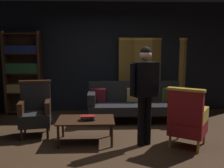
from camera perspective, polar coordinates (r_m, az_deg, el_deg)
The scene contains 12 objects.
ground_plane at distance 4.65m, azimuth 0.42°, elevation -13.16°, with size 10.00×10.00×0.00m, color #3D2819.
back_wall at distance 6.77m, azimuth -0.59°, elevation 5.87°, with size 7.20×0.10×2.80m, color black.
folding_screen at distance 6.90m, azimuth 10.26°, elevation 2.33°, with size 2.15×0.46×1.90m.
bookshelf at distance 6.82m, azimuth -18.90°, elevation 2.65°, with size 0.90×0.32×2.05m.
velvet_couch at distance 5.96m, azimuth 5.04°, elevation -3.74°, with size 2.12×0.78×0.88m.
coffee_table at distance 4.68m, azimuth -5.76°, elevation -8.24°, with size 1.00×0.64×0.42m.
armchair_gilt_accent at distance 4.56m, azimuth 16.21°, elevation -7.46°, with size 0.80×0.80×1.04m.
armchair_wing_left at distance 5.20m, azimuth -16.49°, elevation -5.49°, with size 0.66×0.65×1.04m.
standing_figure at distance 4.41m, azimuth 7.27°, elevation -0.59°, with size 0.54×0.36×1.70m.
book_green_cloth at distance 4.60m, azimuth -5.34°, elevation -7.74°, with size 0.22×0.15×0.03m, color #1E4C28.
book_black_cloth at distance 4.59m, azimuth -5.34°, elevation -7.42°, with size 0.19×0.18×0.03m, color black.
book_red_leather at distance 4.59m, azimuth -5.35°, elevation -7.10°, with size 0.25×0.15×0.03m, color maroon.
Camera 1 is at (-0.21, -4.31, 1.73)m, focal length 41.60 mm.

